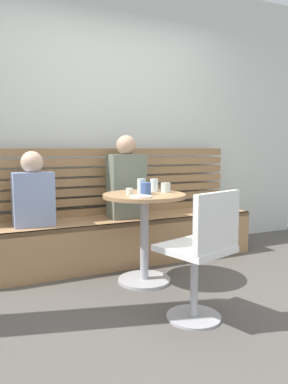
# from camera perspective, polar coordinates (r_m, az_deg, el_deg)

# --- Properties ---
(ground) EXTENTS (8.00, 8.00, 0.00)m
(ground) POSITION_cam_1_polar(r_m,az_deg,el_deg) (2.71, 6.58, -17.50)
(ground) COLOR #514C47
(back_wall) EXTENTS (5.20, 0.10, 2.90)m
(back_wall) POSITION_cam_1_polar(r_m,az_deg,el_deg) (3.97, -5.91, 11.63)
(back_wall) COLOR silver
(back_wall) RESTS_ON ground
(booth_bench) EXTENTS (2.70, 0.52, 0.44)m
(booth_bench) POSITION_cam_1_polar(r_m,az_deg,el_deg) (3.65, -3.37, -7.34)
(booth_bench) COLOR #A87C51
(booth_bench) RESTS_ON ground
(booth_backrest) EXTENTS (2.65, 0.04, 0.67)m
(booth_backrest) POSITION_cam_1_polar(r_m,az_deg,el_deg) (3.78, -4.79, 1.70)
(booth_backrest) COLOR #9A7249
(booth_backrest) RESTS_ON booth_bench
(cafe_table) EXTENTS (0.68, 0.68, 0.74)m
(cafe_table) POSITION_cam_1_polar(r_m,az_deg,el_deg) (3.05, 0.05, -4.42)
(cafe_table) COLOR #ADADB2
(cafe_table) RESTS_ON ground
(white_chair) EXTENTS (0.50, 0.50, 0.85)m
(white_chair) POSITION_cam_1_polar(r_m,az_deg,el_deg) (2.39, 9.01, -8.99)
(white_chair) COLOR #ADADB2
(white_chair) RESTS_ON ground
(person_adult) EXTENTS (0.34, 0.22, 0.79)m
(person_adult) POSITION_cam_1_polar(r_m,az_deg,el_deg) (3.57, -2.72, 1.72)
(person_adult) COLOR slate
(person_adult) RESTS_ON booth_bench
(person_child_left) EXTENTS (0.34, 0.22, 0.65)m
(person_child_left) POSITION_cam_1_polar(r_m,az_deg,el_deg) (3.34, -16.72, -0.14)
(person_child_left) COLOR #8C9EC6
(person_child_left) RESTS_ON booth_bench
(cup_glass_short) EXTENTS (0.08, 0.08, 0.08)m
(cup_glass_short) POSITION_cam_1_polar(r_m,az_deg,el_deg) (3.13, 3.36, 0.69)
(cup_glass_short) COLOR silver
(cup_glass_short) RESTS_ON cafe_table
(cup_water_clear) EXTENTS (0.07, 0.07, 0.11)m
(cup_water_clear) POSITION_cam_1_polar(r_m,az_deg,el_deg) (3.18, 1.57, 1.07)
(cup_water_clear) COLOR white
(cup_water_clear) RESTS_ON cafe_table
(cup_mug_blue) EXTENTS (0.08, 0.08, 0.09)m
(cup_mug_blue) POSITION_cam_1_polar(r_m,az_deg,el_deg) (2.98, 0.28, 0.54)
(cup_mug_blue) COLOR #3D5B9E
(cup_mug_blue) RESTS_ON cafe_table
(cup_glass_tall) EXTENTS (0.07, 0.07, 0.12)m
(cup_glass_tall) POSITION_cam_1_polar(r_m,az_deg,el_deg) (3.06, -0.40, 0.94)
(cup_glass_tall) COLOR silver
(cup_glass_tall) RESTS_ON cafe_table
(cup_espresso_small) EXTENTS (0.06, 0.06, 0.05)m
(cup_espresso_small) POSITION_cam_1_polar(r_m,az_deg,el_deg) (2.94, -2.25, 0.06)
(cup_espresso_small) COLOR silver
(cup_espresso_small) RESTS_ON cafe_table
(plate_small) EXTENTS (0.17, 0.17, 0.01)m
(plate_small) POSITION_cam_1_polar(r_m,az_deg,el_deg) (2.81, -0.50, -0.71)
(plate_small) COLOR white
(plate_small) RESTS_ON cafe_table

